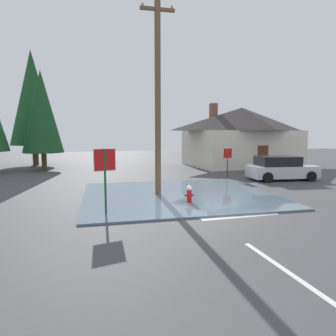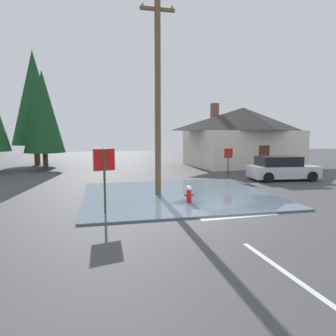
{
  "view_description": "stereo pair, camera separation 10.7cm",
  "coord_description": "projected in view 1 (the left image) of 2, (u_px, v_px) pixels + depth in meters",
  "views": [
    {
      "loc": [
        -4.12,
        -10.77,
        3.01
      ],
      "look_at": [
        -0.97,
        3.01,
        1.36
      ],
      "focal_mm": 31.91,
      "sensor_mm": 36.0,
      "label": 1
    },
    {
      "loc": [
        -4.02,
        -10.8,
        3.01
      ],
      "look_at": [
        -0.97,
        3.01,
        1.36
      ],
      "focal_mm": 31.91,
      "sensor_mm": 36.0,
      "label": 2
    }
  ],
  "objects": [
    {
      "name": "ground_plane",
      "position": [
        209.0,
        212.0,
        11.7
      ],
      "size": [
        80.0,
        80.0,
        0.1
      ],
      "primitive_type": "cube",
      "color": "#424244"
    },
    {
      "name": "flood_puddle",
      "position": [
        178.0,
        195.0,
        14.51
      ],
      "size": [
        8.91,
        8.04,
        0.08
      ],
      "primitive_type": "cube",
      "color": "slate",
      "rests_on": "ground"
    },
    {
      "name": "lane_stop_bar",
      "position": [
        241.0,
        216.0,
        10.82
      ],
      "size": [
        3.06,
        0.44,
        0.01
      ],
      "primitive_type": "cube",
      "rotation": [
        0.0,
        0.0,
        0.05
      ],
      "color": "silver",
      "rests_on": "ground"
    },
    {
      "name": "lane_center_stripe",
      "position": [
        295.0,
        277.0,
        6.27
      ],
      "size": [
        0.31,
        3.96,
        0.01
      ],
      "primitive_type": "cube",
      "rotation": [
        0.0,
        0.0,
        1.61
      ],
      "color": "silver",
      "rests_on": "ground"
    },
    {
      "name": "stop_sign_near",
      "position": [
        105.0,
        167.0,
        10.76
      ],
      "size": [
        0.8,
        0.23,
        2.47
      ],
      "color": "#1E4C28",
      "rests_on": "ground"
    },
    {
      "name": "fire_hydrant",
      "position": [
        189.0,
        195.0,
        12.69
      ],
      "size": [
        0.4,
        0.34,
        0.8
      ],
      "color": "red",
      "rests_on": "ground"
    },
    {
      "name": "utility_pole",
      "position": [
        158.0,
        95.0,
        13.88
      ],
      "size": [
        1.6,
        0.28,
        9.17
      ],
      "color": "brown",
      "rests_on": "ground"
    },
    {
      "name": "stop_sign_far",
      "position": [
        228.0,
        157.0,
        19.92
      ],
      "size": [
        0.68,
        0.11,
        2.03
      ],
      "color": "#1E4C28",
      "rests_on": "ground"
    },
    {
      "name": "house",
      "position": [
        241.0,
        136.0,
        27.75
      ],
      "size": [
        10.74,
        8.15,
        5.78
      ],
      "color": "silver",
      "rests_on": "ground"
    },
    {
      "name": "parked_car",
      "position": [
        281.0,
        168.0,
        19.3
      ],
      "size": [
        4.4,
        2.33,
        1.54
      ],
      "color": "silver",
      "rests_on": "ground"
    },
    {
      "name": "pine_tree_mid_left",
      "position": [
        42.0,
        112.0,
        23.93
      ],
      "size": [
        3.21,
        3.21,
        8.02
      ],
      "color": "#4C3823",
      "rests_on": "ground"
    },
    {
      "name": "pine_tree_short_left",
      "position": [
        33.0,
        98.0,
        27.66
      ],
      "size": [
        4.25,
        4.25,
        10.61
      ],
      "color": "#4C3823",
      "rests_on": "ground"
    }
  ]
}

